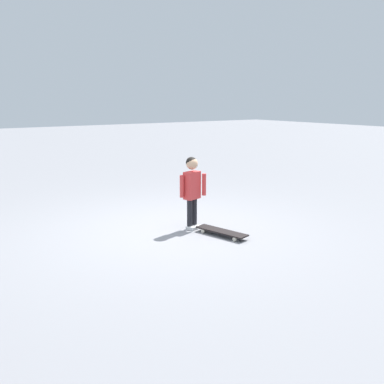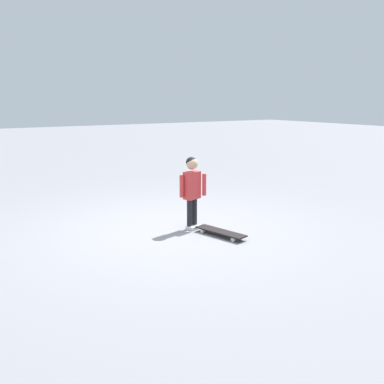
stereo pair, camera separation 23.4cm
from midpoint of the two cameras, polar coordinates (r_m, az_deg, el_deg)
name	(u,v)px [view 2 (the right image)]	position (r m, az deg, el deg)	size (l,w,h in m)	color
ground_plane	(170,229)	(6.28, -1.94, -5.00)	(50.00, 50.00, 0.00)	gray
child_person	(192,185)	(6.16, 1.10, 0.96)	(0.23, 0.40, 1.06)	black
skateboard	(221,232)	(5.98, 4.99, -5.33)	(0.81, 0.38, 0.07)	black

